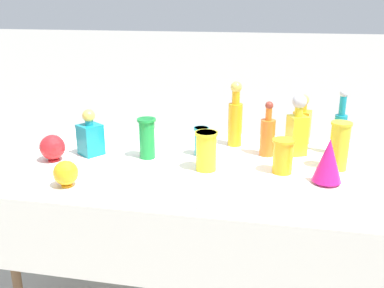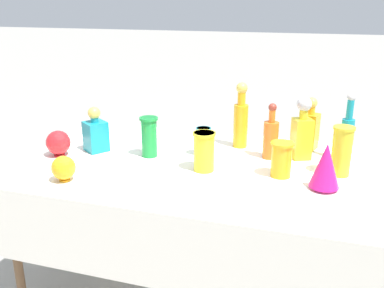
{
  "view_description": "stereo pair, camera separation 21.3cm",
  "coord_description": "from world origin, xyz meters",
  "views": [
    {
      "loc": [
        0.39,
        -1.98,
        1.54
      ],
      "look_at": [
        0.0,
        0.0,
        0.86
      ],
      "focal_mm": 40.0,
      "sensor_mm": 36.0,
      "label": 1
    },
    {
      "loc": [
        0.6,
        -1.93,
        1.54
      ],
      "look_at": [
        0.0,
        0.0,
        0.86
      ],
      "focal_mm": 40.0,
      "sensor_mm": 36.0,
      "label": 2
    }
  ],
  "objects": [
    {
      "name": "tall_bottle_2",
      "position": [
        0.37,
        0.19,
        0.87
      ],
      "size": [
        0.08,
        0.08,
        0.29
      ],
      "color": "orange",
      "rests_on": "display_table"
    },
    {
      "name": "price_tag_left",
      "position": [
        -0.29,
        -0.46,
        0.78
      ],
      "size": [
        0.05,
        0.02,
        0.04
      ],
      "primitive_type": "cube",
      "rotation": [
        -0.21,
        0.0,
        -0.14
      ],
      "color": "white",
      "rests_on": "display_table"
    },
    {
      "name": "tall_bottle_0",
      "position": [
        0.18,
        0.32,
        0.92
      ],
      "size": [
        0.08,
        0.08,
        0.36
      ],
      "color": "orange",
      "rests_on": "display_table"
    },
    {
      "name": "slender_vase_1",
      "position": [
        0.09,
        -0.08,
        0.86
      ],
      "size": [
        0.11,
        0.11,
        0.19
      ],
      "color": "yellow",
      "rests_on": "display_table"
    },
    {
      "name": "slender_vase_4",
      "position": [
        0.45,
        -0.04,
        0.85
      ],
      "size": [
        0.11,
        0.11,
        0.17
      ],
      "color": "orange",
      "rests_on": "display_table"
    },
    {
      "name": "tall_bottle_1",
      "position": [
        0.74,
        0.28,
        0.9
      ],
      "size": [
        0.06,
        0.06,
        0.35
      ],
      "color": "teal",
      "rests_on": "display_table"
    },
    {
      "name": "cardboard_box_behind_left",
      "position": [
        0.47,
        1.22,
        0.15
      ],
      "size": [
        0.66,
        0.57,
        0.39
      ],
      "color": "tan",
      "rests_on": "ground"
    },
    {
      "name": "slender_vase_3",
      "position": [
        -0.24,
        0.03,
        0.87
      ],
      "size": [
        0.1,
        0.1,
        0.21
      ],
      "color": "#198C38",
      "rests_on": "display_table"
    },
    {
      "name": "ground_plane",
      "position": [
        0.0,
        0.0,
        0.0
      ],
      "size": [
        40.0,
        40.0,
        0.0
      ],
      "primitive_type": "plane",
      "color": "gray"
    },
    {
      "name": "slender_vase_0",
      "position": [
        0.02,
        0.12,
        0.84
      ],
      "size": [
        0.08,
        0.08,
        0.15
      ],
      "color": "teal",
      "rests_on": "display_table"
    },
    {
      "name": "round_bowl_1",
      "position": [
        -0.49,
        -0.39,
        0.82
      ],
      "size": [
        0.11,
        0.11,
        0.12
      ],
      "color": "orange",
      "rests_on": "display_table"
    },
    {
      "name": "slender_vase_2",
      "position": [
        0.71,
        0.06,
        0.88
      ],
      "size": [
        0.1,
        0.1,
        0.24
      ],
      "color": "yellow",
      "rests_on": "display_table"
    },
    {
      "name": "round_bowl_0",
      "position": [
        -0.7,
        -0.11,
        0.83
      ],
      "size": [
        0.13,
        0.13,
        0.14
      ],
      "color": "red",
      "rests_on": "display_table"
    },
    {
      "name": "square_decanter_1",
      "position": [
        0.52,
        0.23,
        0.91
      ],
      "size": [
        0.12,
        0.12,
        0.33
      ],
      "color": "yellow",
      "rests_on": "display_table"
    },
    {
      "name": "display_table",
      "position": [
        0.0,
        -0.04,
        0.7
      ],
      "size": [
        1.74,
        1.1,
        0.76
      ],
      "color": "white",
      "rests_on": "ground"
    },
    {
      "name": "fluted_vase_0",
      "position": [
        0.64,
        -0.13,
        0.87
      ],
      "size": [
        0.13,
        0.13,
        0.21
      ],
      "color": "#C61972",
      "rests_on": "display_table"
    },
    {
      "name": "square_decanter_0",
      "position": [
        -0.55,
        0.02,
        0.86
      ],
      "size": [
        0.15,
        0.15,
        0.25
      ],
      "color": "teal",
      "rests_on": "display_table"
    },
    {
      "name": "square_decanter_2",
      "position": [
        0.55,
        0.4,
        0.88
      ],
      "size": [
        0.11,
        0.11,
        0.29
      ],
      "color": "orange",
      "rests_on": "display_table"
    },
    {
      "name": "price_tag_center",
      "position": [
        0.15,
        -0.49,
        0.78
      ],
      "size": [
        0.06,
        0.03,
        0.04
      ],
      "primitive_type": "cube",
      "rotation": [
        -0.21,
        0.0,
        0.22
      ],
      "color": "white",
      "rests_on": "display_table"
    }
  ]
}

